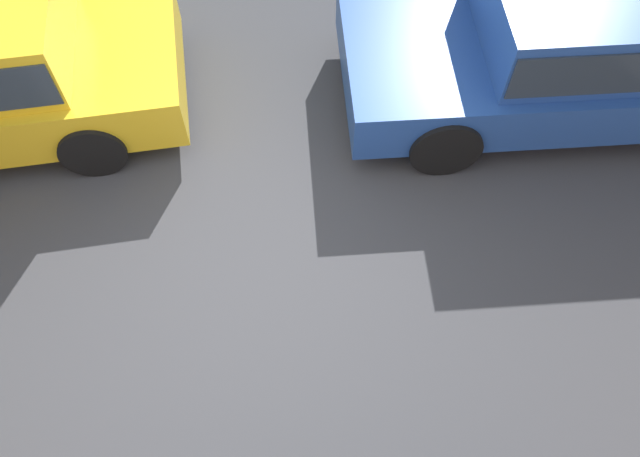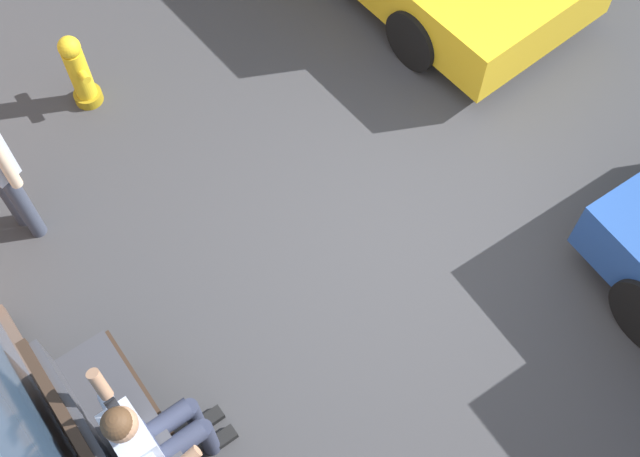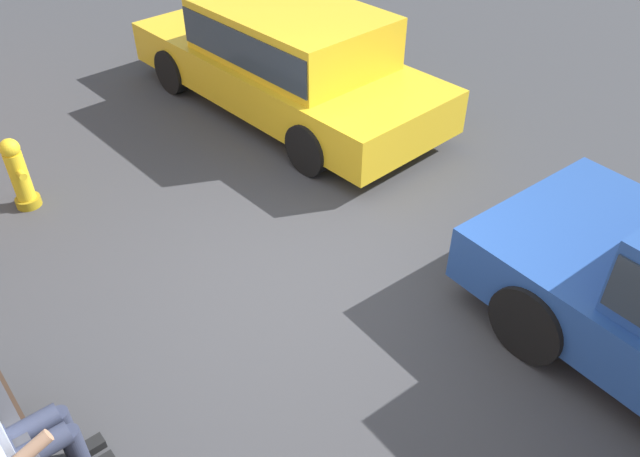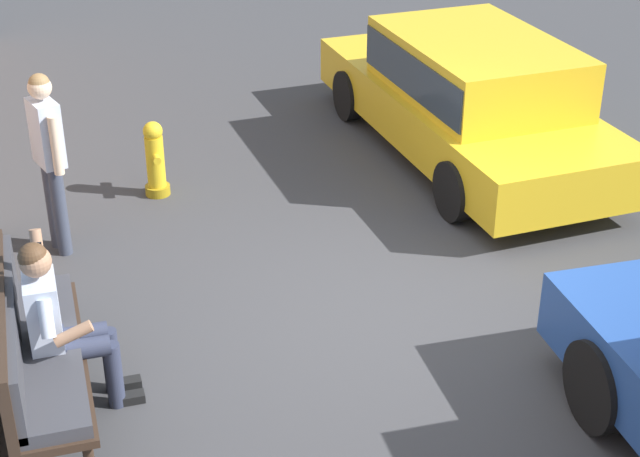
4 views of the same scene
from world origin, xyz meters
name	(u,v)px [view 2 (image 2 of 4)]	position (x,y,z in m)	size (l,w,h in m)	color
ground_plane	(409,227)	(0.00, 0.00, 0.00)	(60.00, 60.00, 0.00)	#38383A
person_on_phone	(151,437)	(-0.50, 2.67, 0.73)	(0.73, 0.74, 1.36)	#2D3347
fire_hydrant	(79,72)	(2.83, 1.54, 0.39)	(0.38, 0.26, 0.81)	olive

